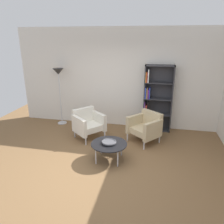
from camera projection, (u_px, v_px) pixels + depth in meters
ground_plane at (103, 167)px, 4.63m from camera, size 8.32×8.32×0.00m
plaster_back_panel at (122, 79)px, 6.44m from camera, size 6.40×0.12×2.90m
bookshelf_tall at (155, 100)px, 6.23m from camera, size 0.80×0.30×1.90m
coffee_table_low at (109, 145)px, 4.79m from camera, size 0.80×0.80×0.40m
decorative_bowl at (109, 142)px, 4.77m from camera, size 0.32×0.32×0.05m
armchair_corner_red at (146, 127)px, 5.64m from camera, size 0.95×0.94×0.78m
armchair_by_bookshelf at (88, 123)px, 5.87m from camera, size 0.94×0.95×0.78m
floor_lamp_torchiere at (59, 78)px, 6.50m from camera, size 0.32×0.32×1.74m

